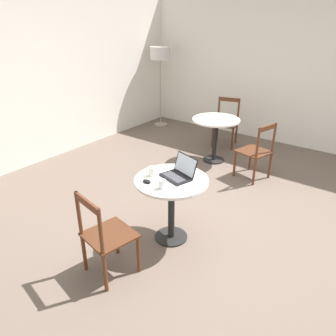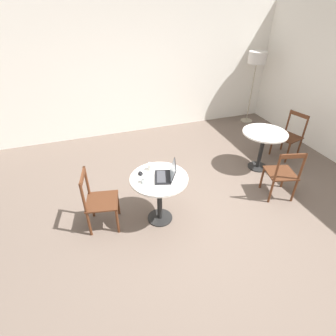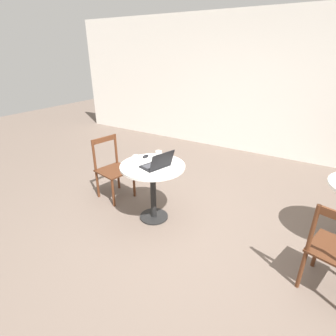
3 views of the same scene
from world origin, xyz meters
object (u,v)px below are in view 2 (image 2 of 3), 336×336
(drinking_glass, at_px, (144,180))
(chair_mid_front, at_px, (282,174))
(mouse, at_px, (141,173))
(laptop, at_px, (166,175))
(chair_mid_right, at_px, (289,136))
(chair_near_left, at_px, (99,201))
(mug, at_px, (151,167))
(cafe_table_mid, at_px, (264,139))
(floor_lamp, at_px, (257,61))
(cafe_table_near, at_px, (159,186))

(drinking_glass, bearing_deg, chair_mid_front, -2.17)
(mouse, bearing_deg, laptop, -31.39)
(chair_mid_right, bearing_deg, drinking_glass, -163.29)
(chair_near_left, distance_m, mouse, 0.68)
(mouse, height_order, drinking_glass, drinking_glass)
(laptop, height_order, mug, laptop)
(cafe_table_mid, relative_size, floor_lamp, 0.46)
(chair_near_left, relative_size, drinking_glass, 9.65)
(cafe_table_near, relative_size, chair_mid_right, 0.88)
(cafe_table_mid, bearing_deg, chair_near_left, -169.78)
(mug, bearing_deg, chair_mid_right, 12.98)
(chair_near_left, relative_size, floor_lamp, 0.52)
(cafe_table_near, bearing_deg, drinking_glass, -168.11)
(cafe_table_near, distance_m, chair_mid_right, 3.12)
(chair_mid_front, xyz_separation_m, mug, (-2.02, 0.34, 0.36))
(chair_mid_front, height_order, laptop, laptop)
(chair_near_left, xyz_separation_m, chair_mid_right, (3.80, 0.76, 0.00))
(laptop, bearing_deg, mouse, 148.61)
(cafe_table_mid, relative_size, laptop, 2.02)
(laptop, bearing_deg, cafe_table_mid, 19.20)
(mouse, bearing_deg, chair_near_left, 179.46)
(laptop, bearing_deg, chair_near_left, 168.17)
(cafe_table_mid, distance_m, mug, 2.30)
(cafe_table_near, bearing_deg, chair_mid_right, 17.05)
(chair_mid_front, bearing_deg, mug, 170.34)
(chair_near_left, relative_size, chair_mid_front, 1.00)
(cafe_table_mid, xyz_separation_m, chair_mid_front, (-0.22, -0.83, -0.16))
(cafe_table_mid, relative_size, chair_mid_front, 0.88)
(chair_mid_right, xyz_separation_m, chair_mid_front, (-1.02, -1.04, 0.00))
(cafe_table_near, distance_m, cafe_table_mid, 2.29)
(mouse, distance_m, mug, 0.18)
(cafe_table_mid, bearing_deg, chair_mid_right, 15.10)
(cafe_table_near, xyz_separation_m, mouse, (-0.21, 0.15, 0.16))
(mouse, xyz_separation_m, drinking_glass, (-0.00, -0.20, 0.03))
(chair_near_left, distance_m, drinking_glass, 0.73)
(chair_mid_right, bearing_deg, cafe_table_near, -162.95)
(cafe_table_near, height_order, cafe_table_mid, same)
(mug, bearing_deg, cafe_table_near, -76.58)
(cafe_table_mid, height_order, chair_mid_front, chair_mid_front)
(chair_mid_right, xyz_separation_m, mouse, (-3.19, -0.76, 0.32))
(chair_mid_front, height_order, drinking_glass, chair_mid_front)
(cafe_table_mid, distance_m, laptop, 2.23)
(cafe_table_near, bearing_deg, mug, 103.42)
(chair_mid_front, height_order, mouse, chair_mid_front)
(laptop, distance_m, mouse, 0.35)
(mouse, bearing_deg, cafe_table_near, -35.60)
(cafe_table_near, height_order, mouse, mouse)
(chair_mid_right, bearing_deg, chair_near_left, -168.74)
(chair_near_left, relative_size, laptop, 2.28)
(chair_mid_front, bearing_deg, chair_near_left, 174.13)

